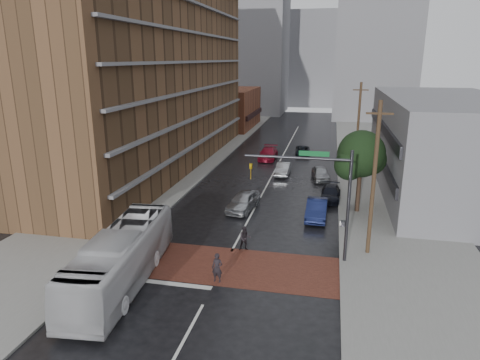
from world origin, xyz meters
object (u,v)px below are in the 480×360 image
at_px(pedestrian_a, 217,268).
at_px(car_parked_mid, 330,193).
at_px(car_parked_far, 321,173).
at_px(car_travel_c, 268,154).
at_px(suv_travel, 303,150).
at_px(transit_bus, 122,257).
at_px(car_travel_a, 243,201).
at_px(car_travel_b, 283,169).
at_px(pedestrian_b, 245,238).
at_px(car_parked_near, 317,209).

relative_size(pedestrian_a, car_parked_mid, 0.42).
distance_m(pedestrian_a, car_parked_far, 23.56).
bearing_deg(car_travel_c, suv_travel, 41.97).
distance_m(transit_bus, car_travel_a, 14.02).
height_order(transit_bus, car_travel_a, transit_bus).
height_order(suv_travel, car_parked_mid, car_parked_mid).
relative_size(transit_bus, pedestrian_a, 6.52).
relative_size(transit_bus, car_travel_b, 2.78).
bearing_deg(pedestrian_b, pedestrian_a, -116.18).
xyz_separation_m(suv_travel, car_parked_mid, (3.81, -18.52, 0.04)).
xyz_separation_m(transit_bus, car_parked_mid, (11.40, 17.63, -0.98)).
relative_size(pedestrian_a, car_parked_near, 0.38).
relative_size(pedestrian_a, car_travel_a, 0.38).
bearing_deg(pedestrian_a, pedestrian_b, 88.18).
height_order(suv_travel, car_parked_far, car_parked_far).
distance_m(car_parked_near, car_parked_mid, 5.00).
xyz_separation_m(car_parked_mid, car_parked_far, (-1.10, 6.62, 0.08)).
bearing_deg(pedestrian_b, car_travel_b, 71.78).
height_order(transit_bus, suv_travel, transit_bus).
bearing_deg(pedestrian_b, car_parked_far, 59.34).
height_order(car_travel_b, car_parked_mid, car_travel_b).
xyz_separation_m(pedestrian_b, car_travel_a, (-1.69, 7.60, -0.05)).
xyz_separation_m(transit_bus, pedestrian_a, (5.21, 1.24, -0.71)).
relative_size(transit_bus, car_parked_near, 2.49).
height_order(car_travel_c, suv_travel, car_travel_c).
height_order(pedestrian_b, car_travel_c, pedestrian_b).
bearing_deg(suv_travel, car_travel_c, -142.93).
distance_m(car_travel_a, suv_travel, 23.06).
relative_size(car_parked_near, car_parked_far, 1.13).
xyz_separation_m(transit_bus, suv_travel, (7.59, 36.15, -1.02)).
relative_size(car_travel_c, suv_travel, 1.26).
bearing_deg(transit_bus, car_parked_far, 61.64).
xyz_separation_m(car_travel_b, suv_travel, (1.38, 10.81, -0.11)).
height_order(pedestrian_b, car_parked_mid, pedestrian_b).
xyz_separation_m(pedestrian_a, pedestrian_b, (0.70, 4.50, -0.04)).
height_order(pedestrian_b, car_travel_a, pedestrian_b).
distance_m(pedestrian_a, car_parked_mid, 17.52).
bearing_deg(car_travel_b, car_parked_near, -70.31).
bearing_deg(car_parked_mid, car_parked_near, -99.44).
bearing_deg(pedestrian_b, car_parked_near, 40.28).
bearing_deg(car_travel_c, car_parked_far, -50.18).
distance_m(car_travel_b, car_parked_mid, 9.29).
bearing_deg(car_travel_a, transit_bus, -97.92).
relative_size(car_travel_a, car_parked_far, 1.13).
relative_size(car_travel_b, suv_travel, 1.01).
bearing_deg(car_travel_c, car_travel_a, -87.51).
xyz_separation_m(pedestrian_a, car_parked_mid, (6.19, 16.39, -0.26)).
xyz_separation_m(suv_travel, car_parked_far, (2.71, -11.90, 0.13)).
relative_size(transit_bus, car_travel_c, 2.23).
relative_size(car_travel_a, car_parked_near, 1.00).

